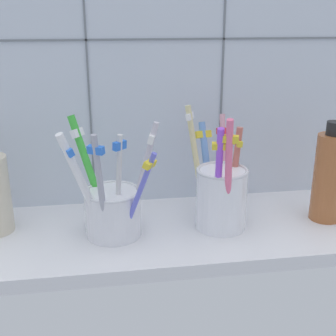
% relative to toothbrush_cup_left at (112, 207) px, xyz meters
% --- Properties ---
extents(counter_slab, '(0.64, 0.22, 0.02)m').
position_rel_toothbrush_cup_left_xyz_m(counter_slab, '(0.08, 0.01, -0.05)').
color(counter_slab, silver).
rests_on(counter_slab, ground).
extents(tile_wall_back, '(0.64, 0.02, 0.45)m').
position_rel_toothbrush_cup_left_xyz_m(tile_wall_back, '(0.08, 0.13, 0.16)').
color(tile_wall_back, silver).
rests_on(tile_wall_back, ground).
extents(toothbrush_cup_left, '(0.14, 0.11, 0.17)m').
position_rel_toothbrush_cup_left_xyz_m(toothbrush_cup_left, '(0.00, 0.00, 0.00)').
color(toothbrush_cup_left, white).
rests_on(toothbrush_cup_left, counter_slab).
extents(toothbrush_cup_right, '(0.09, 0.14, 0.18)m').
position_rel_toothbrush_cup_left_xyz_m(toothbrush_cup_right, '(0.16, 0.00, 0.01)').
color(toothbrush_cup_right, white).
rests_on(toothbrush_cup_right, counter_slab).
extents(soap_bottle, '(0.05, 0.05, 0.16)m').
position_rel_toothbrush_cup_left_xyz_m(soap_bottle, '(0.33, 0.00, 0.03)').
color(soap_bottle, '#A65D32').
rests_on(soap_bottle, counter_slab).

